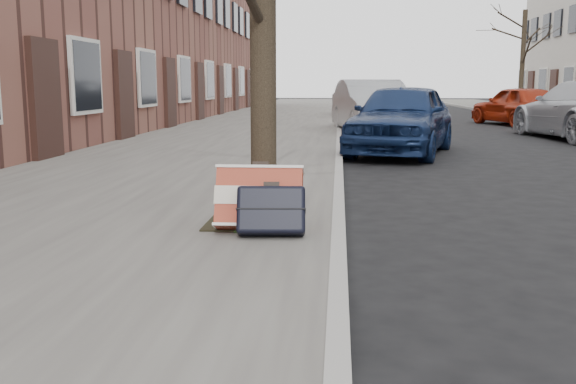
# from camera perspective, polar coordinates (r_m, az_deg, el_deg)

# --- Properties ---
(ground) EXTENTS (120.00, 120.00, 0.00)m
(ground) POSITION_cam_1_polar(r_m,az_deg,el_deg) (4.80, 19.70, -7.35)
(ground) COLOR black
(ground) RESTS_ON ground
(near_sidewalk) EXTENTS (5.00, 70.00, 0.12)m
(near_sidewalk) POSITION_cam_1_polar(r_m,az_deg,el_deg) (19.63, -2.64, 5.79)
(near_sidewalk) COLOR slate
(near_sidewalk) RESTS_ON ground
(house_near) EXTENTS (6.80, 40.00, 7.00)m
(house_near) POSITION_cam_1_polar(r_m,az_deg,el_deg) (22.17, -18.20, 14.67)
(house_near) COLOR brown
(house_near) RESTS_ON ground
(dirt_patch) EXTENTS (0.85, 0.85, 0.02)m
(dirt_patch) POSITION_cam_1_polar(r_m,az_deg,el_deg) (5.81, -2.90, -2.60)
(dirt_patch) COLOR black
(dirt_patch) RESTS_ON near_sidewalk
(suitcase_red) EXTENTS (0.72, 0.40, 0.56)m
(suitcase_red) POSITION_cam_1_polar(r_m,az_deg,el_deg) (5.41, -2.55, -0.59)
(suitcase_red) COLOR #9A311E
(suitcase_red) RESTS_ON near_sidewalk
(suitcase_navy) EXTENTS (0.58, 0.36, 0.43)m
(suitcase_navy) POSITION_cam_1_polar(r_m,az_deg,el_deg) (5.23, -1.50, -1.62)
(suitcase_navy) COLOR black
(suitcase_navy) RESTS_ON near_sidewalk
(car_near_front) EXTENTS (2.69, 4.39, 1.40)m
(car_near_front) POSITION_cam_1_polar(r_m,az_deg,el_deg) (12.72, 10.08, 6.48)
(car_near_front) COLOR #12234A
(car_near_front) RESTS_ON ground
(car_near_mid) EXTENTS (2.25, 4.66, 1.47)m
(car_near_mid) POSITION_cam_1_polar(r_m,az_deg,el_deg) (17.47, 7.50, 7.48)
(car_near_mid) COLOR #9DA0A4
(car_near_mid) RESTS_ON ground
(car_near_back) EXTENTS (3.04, 5.57, 1.48)m
(car_near_back) POSITION_cam_1_polar(r_m,az_deg,el_deg) (25.90, 7.48, 8.14)
(car_near_back) COLOR #38383D
(car_near_back) RESTS_ON ground
(car_far_back) EXTENTS (2.62, 4.14, 1.31)m
(car_far_back) POSITION_cam_1_polar(r_m,az_deg,el_deg) (22.61, 19.71, 7.26)
(car_far_back) COLOR maroon
(car_far_back) RESTS_ON ground
(tree_far_c) EXTENTS (0.22, 0.22, 4.60)m
(tree_far_c) POSITION_cam_1_polar(r_m,az_deg,el_deg) (32.24, 20.12, 10.90)
(tree_far_c) COLOR black
(tree_far_c) RESTS_ON far_sidewalk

